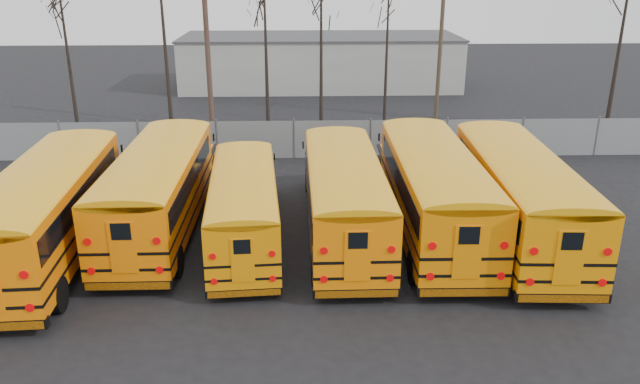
{
  "coord_description": "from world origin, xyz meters",
  "views": [
    {
      "loc": [
        0.36,
        -19.41,
        9.69
      ],
      "look_at": [
        1.05,
        2.44,
        1.6
      ],
      "focal_mm": 35.0,
      "sensor_mm": 36.0,
      "label": 1
    }
  ],
  "objects_px": {
    "bus_d": "(344,191)",
    "bus_e": "(433,184)",
    "utility_pole_right": "(440,54)",
    "bus_f": "(518,188)",
    "bus_a": "(49,203)",
    "bus_b": "(159,183)",
    "utility_pole_left": "(207,42)",
    "bus_c": "(244,201)"
  },
  "relations": [
    {
      "from": "bus_d",
      "to": "bus_f",
      "type": "bearing_deg",
      "value": -2.66
    },
    {
      "from": "bus_d",
      "to": "utility_pole_right",
      "type": "height_order",
      "value": "utility_pole_right"
    },
    {
      "from": "bus_e",
      "to": "utility_pole_right",
      "type": "distance_m",
      "value": 18.81
    },
    {
      "from": "bus_a",
      "to": "bus_d",
      "type": "relative_size",
      "value": 1.07
    },
    {
      "from": "bus_c",
      "to": "bus_f",
      "type": "distance_m",
      "value": 9.94
    },
    {
      "from": "bus_b",
      "to": "bus_c",
      "type": "height_order",
      "value": "bus_b"
    },
    {
      "from": "bus_c",
      "to": "bus_e",
      "type": "relative_size",
      "value": 0.84
    },
    {
      "from": "bus_a",
      "to": "bus_d",
      "type": "height_order",
      "value": "bus_a"
    },
    {
      "from": "bus_d",
      "to": "bus_a",
      "type": "bearing_deg",
      "value": -173.88
    },
    {
      "from": "utility_pole_right",
      "to": "bus_e",
      "type": "bearing_deg",
      "value": -118.1
    },
    {
      "from": "bus_c",
      "to": "utility_pole_right",
      "type": "relative_size",
      "value": 1.25
    },
    {
      "from": "bus_a",
      "to": "utility_pole_right",
      "type": "bearing_deg",
      "value": 45.18
    },
    {
      "from": "bus_a",
      "to": "utility_pole_right",
      "type": "distance_m",
      "value": 26.44
    },
    {
      "from": "bus_d",
      "to": "utility_pole_left",
      "type": "xyz_separation_m",
      "value": [
        -7.04,
        16.62,
        3.34
      ]
    },
    {
      "from": "bus_d",
      "to": "bus_e",
      "type": "bearing_deg",
      "value": 3.89
    },
    {
      "from": "bus_e",
      "to": "bus_f",
      "type": "relative_size",
      "value": 1.0
    },
    {
      "from": "bus_e",
      "to": "bus_f",
      "type": "height_order",
      "value": "bus_e"
    },
    {
      "from": "bus_d",
      "to": "bus_e",
      "type": "height_order",
      "value": "bus_e"
    },
    {
      "from": "bus_c",
      "to": "utility_pole_right",
      "type": "bearing_deg",
      "value": 55.76
    },
    {
      "from": "bus_a",
      "to": "utility_pole_left",
      "type": "distance_m",
      "value": 18.38
    },
    {
      "from": "bus_f",
      "to": "utility_pole_left",
      "type": "relative_size",
      "value": 1.2
    },
    {
      "from": "bus_f",
      "to": "bus_d",
      "type": "bearing_deg",
      "value": -179.11
    },
    {
      "from": "bus_f",
      "to": "utility_pole_right",
      "type": "xyz_separation_m",
      "value": [
        0.99,
        18.74,
        2.22
      ]
    },
    {
      "from": "bus_b",
      "to": "bus_f",
      "type": "distance_m",
      "value": 13.22
    },
    {
      "from": "bus_d",
      "to": "utility_pole_left",
      "type": "relative_size",
      "value": 1.13
    },
    {
      "from": "bus_c",
      "to": "utility_pole_right",
      "type": "height_order",
      "value": "utility_pole_right"
    },
    {
      "from": "bus_e",
      "to": "bus_f",
      "type": "bearing_deg",
      "value": -8.37
    },
    {
      "from": "bus_d",
      "to": "utility_pole_right",
      "type": "relative_size",
      "value": 1.4
    },
    {
      "from": "bus_a",
      "to": "bus_d",
      "type": "bearing_deg",
      "value": 3.49
    },
    {
      "from": "utility_pole_left",
      "to": "bus_b",
      "type": "bearing_deg",
      "value": -81.82
    },
    {
      "from": "bus_b",
      "to": "bus_e",
      "type": "bearing_deg",
      "value": -3.48
    },
    {
      "from": "bus_b",
      "to": "utility_pole_left",
      "type": "bearing_deg",
      "value": 90.51
    },
    {
      "from": "utility_pole_right",
      "to": "bus_f",
      "type": "bearing_deg",
      "value": -108.79
    },
    {
      "from": "bus_a",
      "to": "bus_e",
      "type": "height_order",
      "value": "bus_e"
    },
    {
      "from": "bus_c",
      "to": "utility_pole_left",
      "type": "relative_size",
      "value": 1.0
    },
    {
      "from": "bus_e",
      "to": "bus_c",
      "type": "bearing_deg",
      "value": -173.95
    },
    {
      "from": "bus_b",
      "to": "utility_pole_left",
      "type": "height_order",
      "value": "utility_pole_left"
    },
    {
      "from": "bus_b",
      "to": "utility_pole_left",
      "type": "distance_m",
      "value": 16.11
    },
    {
      "from": "bus_d",
      "to": "bus_e",
      "type": "relative_size",
      "value": 0.94
    },
    {
      "from": "bus_e",
      "to": "utility_pole_left",
      "type": "distance_m",
      "value": 19.63
    },
    {
      "from": "bus_e",
      "to": "utility_pole_right",
      "type": "xyz_separation_m",
      "value": [
        3.99,
        18.25,
        2.21
      ]
    },
    {
      "from": "bus_a",
      "to": "bus_d",
      "type": "xyz_separation_m",
      "value": [
        10.16,
        1.21,
        -0.12
      ]
    }
  ]
}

